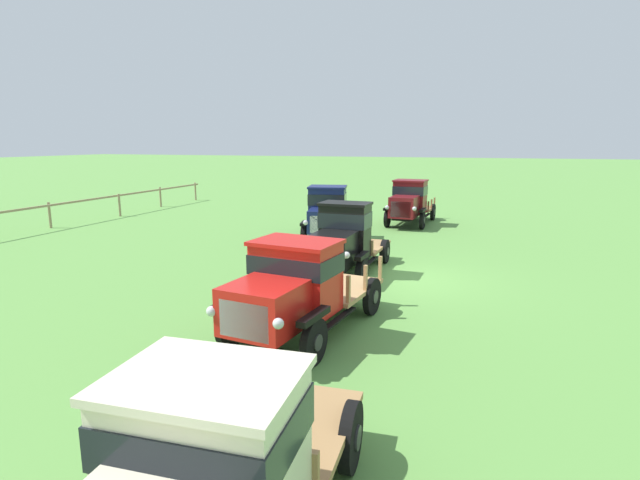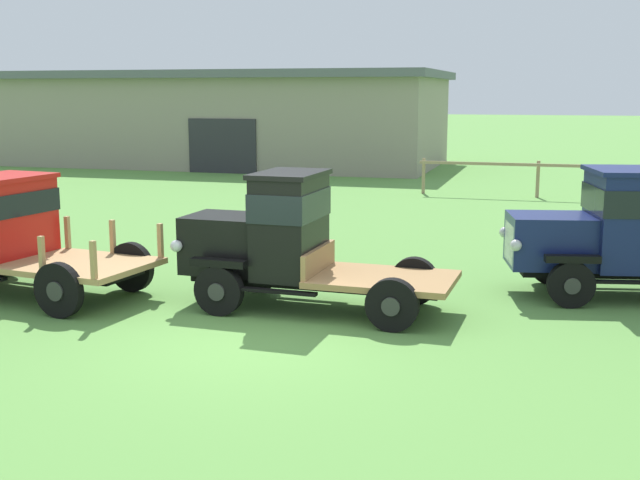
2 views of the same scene
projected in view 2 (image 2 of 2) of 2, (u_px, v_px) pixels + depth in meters
name	position (u px, v px, depth m)	size (l,w,h in m)	color
ground_plane	(250.00, 340.00, 11.69)	(240.00, 240.00, 0.00)	#5B9342
farm_shed	(191.00, 117.00, 40.73)	(25.48, 10.07, 4.53)	gray
vintage_truck_midrow_center	(283.00, 241.00, 13.34)	(4.66, 1.98, 2.28)	black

